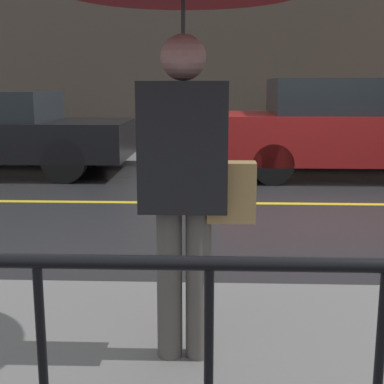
% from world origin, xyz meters
% --- Properties ---
extents(ground_plane, '(80.00, 80.00, 0.00)m').
position_xyz_m(ground_plane, '(0.00, 0.00, 0.00)').
color(ground_plane, '#262628').
extents(sidewalk_far, '(28.00, 1.86, 0.11)m').
position_xyz_m(sidewalk_far, '(0.00, 4.08, 0.05)').
color(sidewalk_far, '#60605E').
rests_on(sidewalk_far, ground_plane).
extents(lane_marking, '(25.20, 0.12, 0.01)m').
position_xyz_m(lane_marking, '(0.00, 0.00, 0.00)').
color(lane_marking, gold).
rests_on(lane_marking, ground_plane).
extents(building_storefront, '(28.00, 0.30, 5.30)m').
position_xyz_m(building_storefront, '(0.00, 5.16, 2.65)').
color(building_storefront, '#4C4238').
rests_on(building_storefront, ground_plane).
extents(pedestrian, '(1.16, 1.16, 2.09)m').
position_xyz_m(pedestrian, '(-1.38, -4.21, 1.82)').
color(pedestrian, '#4C4742').
rests_on(pedestrian, sidewalk_near).
extents(car_red, '(4.22, 1.93, 1.62)m').
position_xyz_m(car_red, '(0.95, 2.22, 0.81)').
color(car_red, maroon).
rests_on(car_red, ground_plane).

